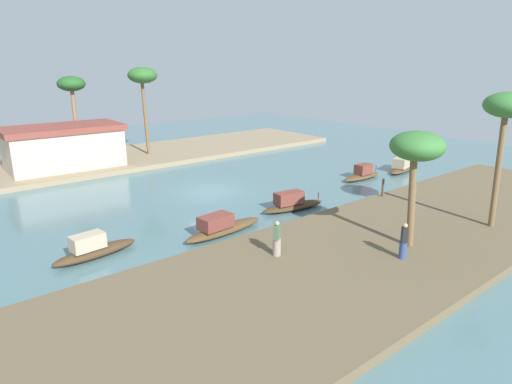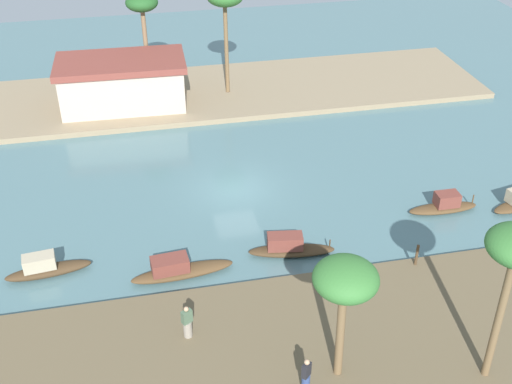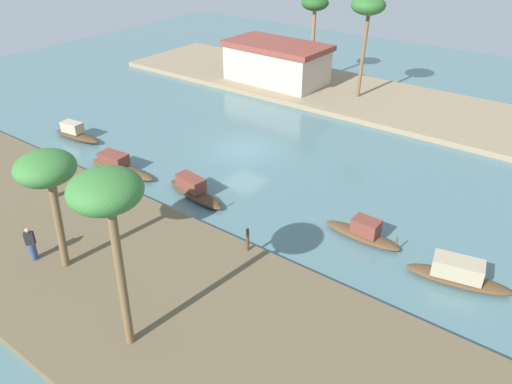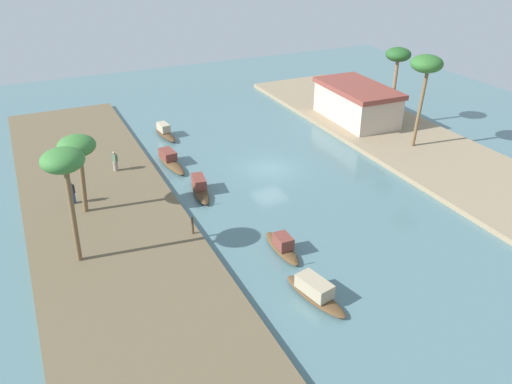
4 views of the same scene
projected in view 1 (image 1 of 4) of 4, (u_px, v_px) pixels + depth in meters
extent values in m
plane|color=slate|center=(211.00, 191.00, 31.03)|extent=(69.61, 69.61, 0.00)
cube|color=brown|center=(372.00, 250.00, 20.96)|extent=(42.56, 10.02, 0.38)
cube|color=#937F60|center=(128.00, 157.00, 41.00)|extent=(42.56, 10.02, 0.38)
ellipsoid|color=#47331E|center=(96.00, 252.00, 20.59)|extent=(4.11, 1.36, 0.52)
cube|color=tan|center=(87.00, 242.00, 20.19)|extent=(1.56, 0.95, 0.70)
ellipsoid|color=brown|center=(224.00, 229.00, 23.39)|extent=(5.03, 1.46, 0.49)
cube|color=brown|center=(216.00, 222.00, 22.85)|extent=(1.83, 1.13, 0.67)
ellipsoid|color=#47331E|center=(293.00, 206.00, 27.16)|extent=(4.44, 1.64, 0.45)
cube|color=brown|center=(289.00, 198.00, 26.82)|extent=(1.86, 1.08, 0.73)
cylinder|color=#47331E|center=(319.00, 196.00, 27.98)|extent=(0.07, 0.07, 0.42)
ellipsoid|color=brown|center=(362.00, 177.00, 34.16)|extent=(3.94, 1.07, 0.41)
cube|color=brown|center=(363.00, 169.00, 34.09)|extent=(1.29, 0.87, 0.74)
cylinder|color=brown|center=(376.00, 168.00, 35.08)|extent=(0.07, 0.07, 0.49)
ellipsoid|color=brown|center=(403.00, 169.00, 36.69)|extent=(4.47, 2.01, 0.39)
cube|color=tan|center=(403.00, 162.00, 36.44)|extent=(2.22, 1.43, 0.77)
cylinder|color=#33477A|center=(403.00, 250.00, 19.56)|extent=(0.46, 0.46, 0.80)
cube|color=#232328|center=(404.00, 235.00, 19.36)|extent=(0.44, 0.43, 0.63)
sphere|color=tan|center=(405.00, 226.00, 19.24)|extent=(0.22, 0.22, 0.22)
cylinder|color=gray|center=(277.00, 247.00, 19.88)|extent=(0.50, 0.50, 0.78)
cube|color=#4C664C|center=(277.00, 232.00, 19.68)|extent=(0.50, 0.43, 0.62)
sphere|color=tan|center=(277.00, 223.00, 19.56)|extent=(0.21, 0.21, 0.21)
cylinder|color=#4C3823|center=(383.00, 188.00, 28.50)|extent=(0.14, 0.14, 1.14)
cylinder|color=brown|center=(412.00, 202.00, 20.48)|extent=(0.33, 0.56, 4.26)
ellipsoid|color=#387533|center=(417.00, 146.00, 19.74)|extent=(2.42, 2.42, 1.33)
cylinder|color=brown|center=(498.00, 172.00, 22.75)|extent=(0.30, 0.45, 5.83)
ellipsoid|color=#387533|center=(508.00, 105.00, 21.80)|extent=(2.31, 2.31, 1.27)
cylinder|color=#7F6647|center=(76.00, 125.00, 38.80)|extent=(0.33, 0.34, 6.01)
ellipsoid|color=#235623|center=(71.00, 84.00, 37.82)|extent=(2.31, 2.31, 1.27)
cylinder|color=brown|center=(145.00, 118.00, 40.84)|extent=(0.29, 0.68, 6.58)
ellipsoid|color=#2D6628|center=(142.00, 75.00, 39.76)|extent=(2.61, 2.61, 1.44)
cube|color=#C6B29E|center=(64.00, 149.00, 36.04)|extent=(8.59, 4.86, 2.93)
cube|color=brown|center=(62.00, 129.00, 35.56)|extent=(9.11, 5.15, 0.45)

